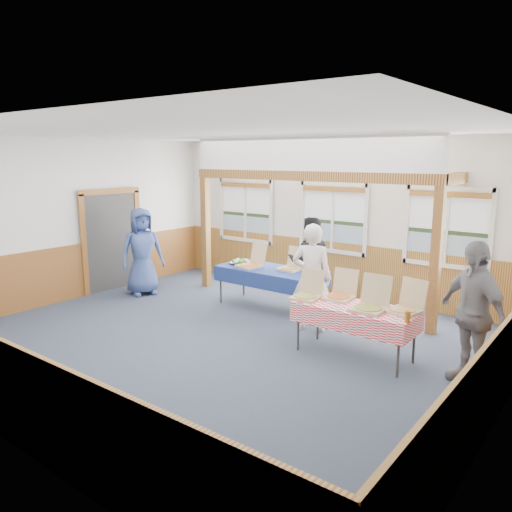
% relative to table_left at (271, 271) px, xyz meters
% --- Properties ---
extents(floor, '(8.00, 8.00, 0.00)m').
position_rel_table_left_xyz_m(floor, '(0.42, -1.86, -0.71)').
color(floor, '#2A3645').
rests_on(floor, ground).
extents(ceiling, '(8.00, 8.00, 0.00)m').
position_rel_table_left_xyz_m(ceiling, '(0.42, -1.86, 2.49)').
color(ceiling, white).
rests_on(ceiling, wall_back).
extents(wall_back, '(8.00, 0.00, 8.00)m').
position_rel_table_left_xyz_m(wall_back, '(0.42, 1.64, 0.89)').
color(wall_back, silver).
rests_on(wall_back, floor).
extents(wall_left, '(0.00, 8.00, 8.00)m').
position_rel_table_left_xyz_m(wall_left, '(-3.58, -1.86, 0.89)').
color(wall_left, silver).
rests_on(wall_left, floor).
extents(wall_right, '(0.00, 8.00, 8.00)m').
position_rel_table_left_xyz_m(wall_right, '(4.42, -1.86, 0.89)').
color(wall_right, silver).
rests_on(wall_right, floor).
extents(wainscot_back, '(7.98, 0.05, 1.10)m').
position_rel_table_left_xyz_m(wainscot_back, '(0.42, 1.62, -0.16)').
color(wainscot_back, brown).
rests_on(wainscot_back, floor).
extents(wainscot_left, '(0.05, 6.98, 1.10)m').
position_rel_table_left_xyz_m(wainscot_left, '(-3.56, -1.86, -0.16)').
color(wainscot_left, brown).
rests_on(wainscot_left, floor).
extents(wainscot_right, '(0.05, 6.98, 1.10)m').
position_rel_table_left_xyz_m(wainscot_right, '(4.39, -1.86, -0.16)').
color(wainscot_right, brown).
rests_on(wainscot_right, floor).
extents(cased_opening, '(0.06, 1.30, 2.10)m').
position_rel_table_left_xyz_m(cased_opening, '(-3.54, -0.96, 0.34)').
color(cased_opening, '#353535').
rests_on(cased_opening, wall_left).
extents(window_left, '(1.56, 0.10, 1.46)m').
position_rel_table_left_xyz_m(window_left, '(-1.88, 1.60, 0.97)').
color(window_left, silver).
rests_on(window_left, wall_back).
extents(window_mid, '(1.56, 0.10, 1.46)m').
position_rel_table_left_xyz_m(window_mid, '(0.42, 1.60, 0.97)').
color(window_mid, silver).
rests_on(window_mid, wall_back).
extents(window_right, '(1.56, 0.10, 1.46)m').
position_rel_table_left_xyz_m(window_right, '(2.72, 1.60, 0.97)').
color(window_right, silver).
rests_on(window_right, wall_back).
extents(post_left, '(0.15, 0.15, 2.40)m').
position_rel_table_left_xyz_m(post_left, '(-2.08, 0.44, 0.49)').
color(post_left, '#532412').
rests_on(post_left, floor).
extents(post_right, '(0.15, 0.15, 2.40)m').
position_rel_table_left_xyz_m(post_right, '(2.92, 0.44, 0.49)').
color(post_right, '#532412').
rests_on(post_right, floor).
extents(cross_beam, '(5.15, 0.18, 0.18)m').
position_rel_table_left_xyz_m(cross_beam, '(0.42, 0.44, 1.78)').
color(cross_beam, '#532412').
rests_on(cross_beam, post_left).
extents(table_left, '(2.09, 0.93, 0.76)m').
position_rel_table_left_xyz_m(table_left, '(0.00, 0.00, 0.00)').
color(table_left, '#353535').
rests_on(table_left, floor).
extents(table_right, '(1.80, 0.97, 0.76)m').
position_rel_table_left_xyz_m(table_right, '(2.36, -1.21, -0.01)').
color(table_right, '#353535').
rests_on(table_right, floor).
extents(pizza_box_a, '(0.49, 0.56, 0.44)m').
position_rel_table_left_xyz_m(pizza_box_a, '(-0.39, -0.11, 0.12)').
color(pizza_box_a, '#C5B383').
rests_on(pizza_box_a, table_left).
extents(pizza_box_b, '(0.38, 0.47, 0.41)m').
position_rel_table_left_xyz_m(pizza_box_b, '(0.35, 0.16, 0.12)').
color(pizza_box_b, '#C5B383').
rests_on(pizza_box_b, table_left).
extents(pizza_box_c, '(0.43, 0.50, 0.42)m').
position_rel_table_left_xyz_m(pizza_box_c, '(1.60, -1.31, 0.12)').
color(pizza_box_c, '#C5B383').
rests_on(pizza_box_c, table_right).
extents(pizza_box_d, '(0.42, 0.50, 0.42)m').
position_rel_table_left_xyz_m(pizza_box_d, '(2.00, -1.02, 0.12)').
color(pizza_box_d, '#C5B383').
rests_on(pizza_box_d, table_right).
extents(pizza_box_e, '(0.44, 0.53, 0.47)m').
position_rel_table_left_xyz_m(pizza_box_e, '(2.61, -1.29, 0.12)').
color(pizza_box_e, '#C5B383').
rests_on(pizza_box_e, table_right).
extents(pizza_box_f, '(0.50, 0.56, 0.44)m').
position_rel_table_left_xyz_m(pizza_box_f, '(3.02, -1.07, 0.12)').
color(pizza_box_f, '#C5B383').
rests_on(pizza_box_f, table_right).
extents(veggie_tray, '(0.42, 0.42, 0.10)m').
position_rel_table_left_xyz_m(veggie_tray, '(-0.75, 0.00, 0.08)').
color(veggie_tray, black).
rests_on(veggie_tray, table_left).
extents(drink_glass, '(0.07, 0.07, 0.15)m').
position_rel_table_left_xyz_m(drink_glass, '(3.21, -1.46, 0.13)').
color(drink_glass, '#8C5917').
rests_on(drink_glass, table_right).
extents(woman_white, '(0.76, 0.62, 1.80)m').
position_rel_table_left_xyz_m(woman_white, '(1.28, -0.63, 0.19)').
color(woman_white, silver).
rests_on(woman_white, floor).
extents(woman_black, '(1.06, 0.99, 1.72)m').
position_rel_table_left_xyz_m(woman_black, '(0.51, 0.55, 0.16)').
color(woman_black, black).
rests_on(woman_black, floor).
extents(man_blue, '(0.89, 1.04, 1.82)m').
position_rel_table_left_xyz_m(man_blue, '(-2.68, -0.85, 0.20)').
color(man_blue, '#354985').
rests_on(man_blue, floor).
extents(person_grey, '(1.14, 0.99, 1.84)m').
position_rel_table_left_xyz_m(person_grey, '(3.88, -1.07, 0.22)').
color(person_grey, gray).
rests_on(person_grey, floor).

